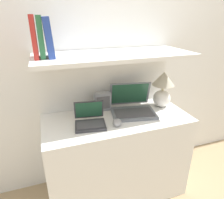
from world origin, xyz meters
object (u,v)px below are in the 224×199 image
Objects in this scene: book_green at (41,37)px; book_blue at (48,38)px; book_red at (34,37)px; laptop_small at (90,120)px; router_box at (102,102)px; computer_mouse at (117,122)px; laptop_large at (132,107)px; table_lamp at (163,88)px.

book_green is 1.03× the size of book_blue.
book_green is (0.04, 0.00, -0.00)m from book_red.
book_red is at bearing 161.59° from laptop_small.
router_box is 0.69m from book_green.
router_box is at bearing 96.45° from computer_mouse.
router_box is at bearing 152.55° from laptop_large.
table_lamp is 0.52m from router_box.
laptop_large is 0.25m from router_box.
laptop_large is 2.52× the size of router_box.
table_lamp is 1.21× the size of book_red.
laptop_large is at bearing -175.21° from table_lamp.
laptop_large is at bearing -1.00° from book_blue.
book_red is 0.04m from book_green.
computer_mouse is (-0.19, -0.15, -0.03)m from laptop_large.
table_lamp reaches higher than laptop_small.
table_lamp is 2.66× the size of computer_mouse.
book_green is at bearing 0.00° from book_red.
laptop_large is 0.88m from book_red.
table_lamp is at bearing 0.82° from book_red.
book_green reaches higher than router_box.
book_green reaches higher than laptop_large.
router_box is 0.63× the size of book_blue.
book_green is 0.05m from book_blue.
router_box is (0.16, 0.20, 0.04)m from laptop_small.
laptop_large is 1.52× the size of book_red.
book_red is at bearing -167.13° from router_box.
book_green is (-0.26, 0.10, 0.58)m from laptop_small.
laptop_large is 1.54× the size of book_green.
book_green reaches higher than book_blue.
book_green is (-0.64, 0.01, 0.57)m from laptop_large.
computer_mouse is at bearing -159.48° from table_lamp.
laptop_large is 0.25m from computer_mouse.
book_red is at bearing -179.18° from table_lamp.
laptop_large is (-0.29, -0.02, -0.12)m from table_lamp.
table_lamp reaches higher than computer_mouse.
book_blue is at bearing 0.00° from book_green.
book_green is (-0.45, 0.16, 0.59)m from computer_mouse.
laptop_small is 0.94× the size of book_red.
book_red reaches higher than laptop_small.
computer_mouse is at bearing -83.55° from router_box.
router_box is at bearing 15.66° from book_blue.
laptop_large reaches higher than laptop_small.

